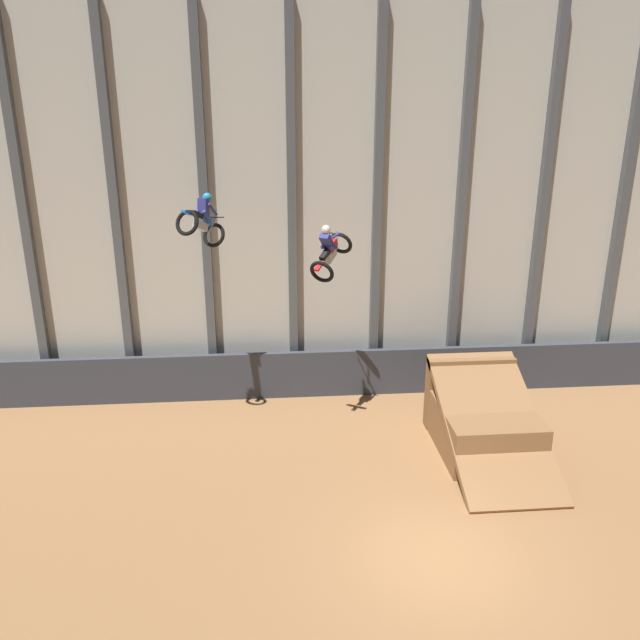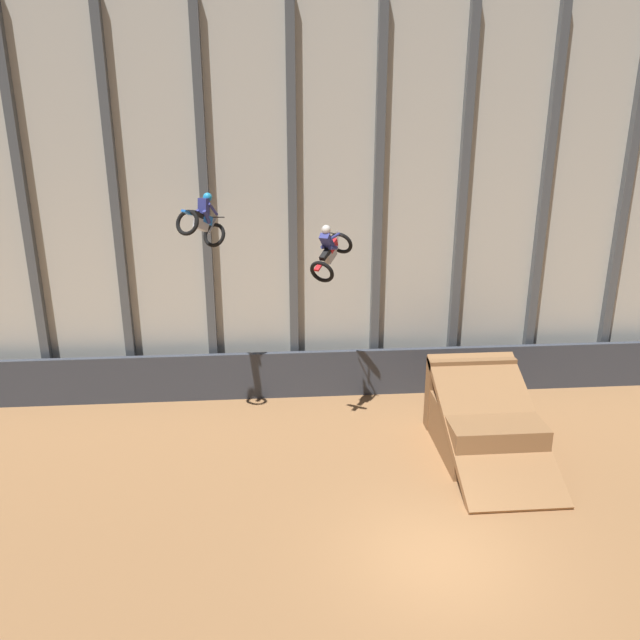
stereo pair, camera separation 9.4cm
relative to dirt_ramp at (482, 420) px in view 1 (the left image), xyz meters
The scene contains 6 objects.
ground_plane 5.40m from the dirt_ramp, 117.80° to the right, with size 60.00×60.00×0.00m, color #996B42.
arena_back_wall 7.52m from the dirt_ramp, 119.23° to the left, with size 32.00×0.40×12.71m.
lower_barrier 4.54m from the dirt_ramp, 123.25° to the left, with size 31.36×0.20×1.63m.
dirt_ramp is the anchor object (origin of this frame).
rider_bike_left_air 9.88m from the dirt_ramp, 164.74° to the left, with size 1.44×1.82×1.66m.
rider_bike_right_air 6.59m from the dirt_ramp, 158.30° to the left, with size 1.49×1.81×1.68m.
Camera 1 is at (-3.57, -11.03, 9.35)m, focal length 35.00 mm.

